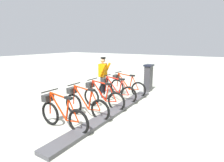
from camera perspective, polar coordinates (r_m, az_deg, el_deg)
ground_plane at (r=5.92m, az=0.26°, el=-10.40°), size 60.00×60.00×0.00m
dock_rail_base at (r=5.90m, az=0.26°, el=-9.95°), size 0.44×5.44×0.10m
payment_kiosk at (r=8.65m, az=11.49°, el=1.14°), size 0.36×0.52×1.28m
bike_docked_0 at (r=7.85m, az=4.44°, el=-1.52°), size 1.72×0.54×1.02m
bike_docked_1 at (r=7.06m, az=0.98°, el=-3.02°), size 1.72×0.54×1.02m
bike_docked_2 at (r=6.31m, az=-3.34°, el=-4.86°), size 1.72×0.54×1.02m
bike_docked_3 at (r=5.61m, az=-8.82°, el=-7.15°), size 1.72×0.54×1.02m
bike_docked_4 at (r=4.99m, az=-15.83°, el=-9.94°), size 1.72×0.54×1.02m
worker_near_rack at (r=7.89m, az=-2.84°, el=2.12°), size 0.50×0.67×1.66m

